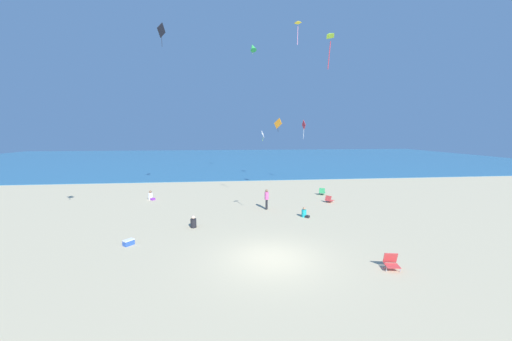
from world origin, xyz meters
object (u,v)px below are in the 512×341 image
(cooler_box, at_px, (129,242))
(kite_green, at_px, (253,47))
(beach_chair_mid_beach, at_px, (391,262))
(beach_chair_far_right, at_px, (329,199))
(person_2, at_px, (193,223))
(kite_yellow, at_px, (298,23))
(kite_black, at_px, (161,30))
(kite_lime, at_px, (329,36))
(kite_orange, at_px, (278,123))
(kite_red, at_px, (304,125))
(kite_white, at_px, (263,134))
(person_3, at_px, (151,196))
(person_0, at_px, (267,198))
(beach_chair_near_camera, at_px, (322,192))
(person_1, at_px, (304,213))

(cooler_box, height_order, kite_green, kite_green)
(beach_chair_mid_beach, height_order, beach_chair_far_right, beach_chair_mid_beach)
(person_2, distance_m, kite_yellow, 13.44)
(kite_black, distance_m, kite_green, 14.26)
(beach_chair_mid_beach, xyz_separation_m, kite_lime, (-2.13, 2.22, 9.44))
(kite_orange, xyz_separation_m, kite_red, (3.60, 3.98, -0.05))
(kite_orange, height_order, kite_lime, kite_lime)
(beach_chair_mid_beach, height_order, kite_white, kite_white)
(beach_chair_mid_beach, height_order, cooler_box, beach_chair_mid_beach)
(person_2, relative_size, person_3, 0.93)
(person_0, relative_size, kite_orange, 1.15)
(beach_chair_near_camera, distance_m, person_0, 7.19)
(beach_chair_far_right, height_order, kite_orange, kite_orange)
(beach_chair_mid_beach, relative_size, person_1, 0.97)
(kite_yellow, height_order, kite_white, kite_yellow)
(kite_orange, relative_size, kite_red, 0.64)
(person_1, height_order, kite_orange, kite_orange)
(beach_chair_mid_beach, height_order, person_3, person_3)
(person_2, height_order, kite_black, kite_black)
(kite_orange, distance_m, kite_yellow, 10.84)
(person_0, bearing_deg, kite_lime, 121.09)
(beach_chair_mid_beach, relative_size, kite_orange, 0.51)
(kite_orange, xyz_separation_m, kite_black, (-9.92, -1.93, 7.27))
(beach_chair_near_camera, height_order, kite_lime, kite_lime)
(person_3, bearing_deg, kite_red, 62.27)
(kite_white, bearing_deg, person_1, -88.82)
(beach_chair_mid_beach, height_order, kite_black, kite_black)
(beach_chair_near_camera, distance_m, kite_red, 8.74)
(person_1, height_order, kite_lime, kite_lime)
(beach_chair_far_right, height_order, kite_red, kite_red)
(person_0, relative_size, person_1, 2.20)
(person_2, bearing_deg, kite_yellow, -86.65)
(beach_chair_far_right, xyz_separation_m, person_1, (-3.11, -3.78, 0.01))
(person_0, height_order, kite_black, kite_black)
(person_1, relative_size, kite_orange, 0.52)
(person_0, xyz_separation_m, kite_green, (0.65, 15.96, 14.88))
(kite_lime, bearing_deg, kite_black, 127.25)
(kite_green, bearing_deg, beach_chair_near_camera, -66.49)
(person_2, xyz_separation_m, kite_white, (6.75, 19.08, 5.07))
(cooler_box, relative_size, kite_lime, 0.37)
(cooler_box, bearing_deg, person_1, 20.50)
(kite_black, distance_m, kite_red, 16.47)
(beach_chair_far_right, height_order, kite_white, kite_white)
(person_3, relative_size, kite_orange, 0.60)
(beach_chair_near_camera, distance_m, kite_black, 19.08)
(person_3, xyz_separation_m, kite_yellow, (10.60, -6.73, 11.78))
(beach_chair_near_camera, relative_size, kite_black, 0.46)
(person_1, height_order, kite_black, kite_black)
(beach_chair_mid_beach, bearing_deg, person_3, -126.30)
(person_2, bearing_deg, cooler_box, 124.29)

